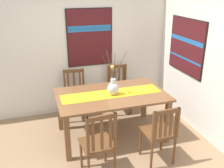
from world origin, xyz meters
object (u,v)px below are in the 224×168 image
chair_2 (119,88)px  painting_on_side_wall (187,46)px  chair_0 (99,144)px  chair_3 (75,93)px  centerpiece_vase (113,87)px  painting_on_back_wall (90,38)px  chair_1 (160,132)px  dining_table (111,100)px

chair_2 → painting_on_side_wall: size_ratio=0.90×
chair_0 → chair_3: (0.00, 1.76, -0.02)m
centerpiece_vase → painting_on_side_wall: size_ratio=0.71×
centerpiece_vase → chair_2: size_ratio=0.78×
chair_0 → painting_on_back_wall: 2.29m
centerpiece_vase → chair_1: (0.42, -0.84, -0.42)m
chair_1 → painting_on_side_wall: 1.78m
chair_2 → dining_table: bearing=-116.4°
painting_on_side_wall → chair_2: bearing=149.2°
chair_0 → chair_1: (0.90, 0.01, -0.01)m
centerpiece_vase → chair_1: bearing=-63.3°
painting_on_back_wall → painting_on_side_wall: bearing=-30.0°
painting_on_back_wall → dining_table: bearing=-86.2°
dining_table → centerpiece_vase: (0.02, -0.04, 0.24)m
chair_0 → chair_1: size_ratio=1.08×
chair_3 → centerpiece_vase: bearing=-62.4°
dining_table → chair_3: bearing=117.9°
chair_0 → centerpiece_vase: bearing=61.0°
centerpiece_vase → painting_on_back_wall: bearing=94.4°
chair_2 → chair_3: (-0.88, -0.00, -0.01)m
centerpiece_vase → dining_table: bearing=110.7°
painting_on_side_wall → chair_1: bearing=-132.8°
centerpiece_vase → chair_2: centerpiece_vase is taller
dining_table → painting_on_side_wall: size_ratio=1.70×
chair_0 → chair_2: 1.97m
centerpiece_vase → chair_1: centerpiece_vase is taller
chair_2 → painting_on_side_wall: painting_on_side_wall is taller
chair_3 → chair_2: bearing=0.2°
dining_table → painting_on_side_wall: 1.67m
chair_1 → painting_on_back_wall: (-0.52, 2.02, 0.99)m
chair_0 → chair_1: chair_0 is taller
chair_2 → chair_3: chair_2 is taller
painting_on_back_wall → chair_0: bearing=-100.7°
dining_table → chair_0: 1.02m
chair_1 → painting_on_back_wall: bearing=104.3°
dining_table → chair_3: (-0.45, 0.86, -0.18)m
chair_1 → chair_3: (-0.89, 1.74, -0.01)m
chair_1 → painting_on_side_wall: painting_on_side_wall is taller
chair_3 → dining_table: bearing=-62.1°
dining_table → chair_2: (0.43, 0.86, -0.18)m
chair_0 → chair_2: size_ratio=1.05×
chair_2 → painting_on_back_wall: bearing=151.7°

